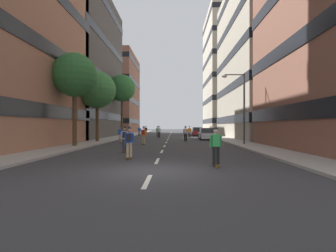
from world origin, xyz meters
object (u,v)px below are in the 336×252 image
street_tree_far (75,75)px  skater_9 (125,137)px  skater_7 (139,130)px  skater_1 (121,134)px  skater_0 (146,130)px  skater_4 (189,131)px  skater_5 (129,140)px  skater_11 (159,131)px  street_tree_mid (97,90)px  parked_car_near (197,132)px  streetlamp_right (240,101)px  skater_2 (158,131)px  skater_6 (185,132)px  skater_10 (216,145)px  street_tree_near (122,88)px  skater_3 (144,134)px  skater_8 (186,133)px  parked_car_mid (207,134)px

street_tree_far → skater_9: (5.05, -4.07, -5.08)m
skater_7 → skater_1: bearing=-89.2°
skater_0 → skater_4: size_ratio=1.00×
skater_1 → skater_4: same height
skater_5 → skater_11: same height
skater_0 → skater_11: size_ratio=1.00×
street_tree_mid → skater_1: size_ratio=4.31×
parked_car_near → streetlamp_right: (1.87, -24.67, 3.44)m
parked_car_near → skater_7: bearing=-154.2°
skater_7 → street_tree_mid: bearing=-99.3°
street_tree_mid → skater_5: bearing=-67.2°
skater_2 → skater_6: (4.01, -8.22, 0.00)m
skater_9 → skater_11: (1.13, 21.04, -0.03)m
street_tree_mid → skater_9: 12.67m
skater_1 → skater_10: (7.55, -15.81, 0.00)m
street_tree_near → skater_9: (5.05, -24.16, -6.82)m
skater_9 → skater_3: bearing=86.6°
skater_4 → skater_6: size_ratio=1.00×
skater_6 → skater_0: bearing=115.3°
street_tree_far → skater_2: street_tree_far is taller
parked_car_near → skater_10: bearing=-93.6°
streetlamp_right → skater_3: 9.63m
skater_4 → skater_8: (-1.04, -10.76, 0.03)m
skater_6 → skater_10: (0.50, -21.11, 0.00)m
skater_0 → skater_1: (-0.62, -18.92, 0.00)m
skater_1 → skater_11: 11.98m
skater_2 → skater_3: size_ratio=1.00×
skater_4 → parked_car_near: bearing=77.8°
parked_car_near → skater_2: bearing=-130.5°
parked_car_near → skater_10: 37.40m
skater_4 → skater_11: 4.73m
street_tree_mid → skater_10: street_tree_mid is taller
skater_3 → skater_10: 14.46m
skater_9 → skater_10: bearing=-49.8°
skater_8 → skater_11: same height
skater_4 → skater_5: (-4.78, -25.84, 0.03)m
street_tree_near → skater_10: street_tree_near is taller
parked_car_near → skater_4: 9.06m
streetlamp_right → skater_7: (-12.00, 19.76, -3.12)m
skater_7 → skater_10: bearing=-76.5°
streetlamp_right → skater_6: (-4.71, 8.45, -3.15)m
parked_car_mid → skater_0: 15.12m
skater_5 → skater_10: 5.10m
parked_car_near → skater_3: bearing=-106.9°
skater_11 → parked_car_near: bearing=57.0°
street_tree_near → skater_3: 18.94m
skater_2 → skater_6: size_ratio=1.00×
parked_car_near → skater_11: (-6.50, -10.02, 0.29)m
skater_4 → skater_11: size_ratio=1.00×
street_tree_far → skater_6: size_ratio=4.42×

